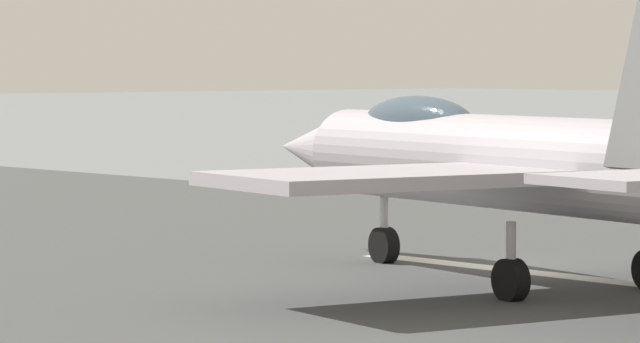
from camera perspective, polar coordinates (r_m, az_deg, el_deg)
ground_plane at (r=39.01m, az=4.93°, el=-2.89°), size 400.00×400.00×0.00m
runway_strip at (r=39.00m, az=4.95°, el=-2.88°), size 240.00×26.00×0.02m
fighter_jet at (r=35.72m, az=6.12°, el=0.35°), size 16.84×13.61×5.56m
marker_cone_far at (r=63.80m, az=-2.53°, el=-0.25°), size 0.44×0.44×0.55m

